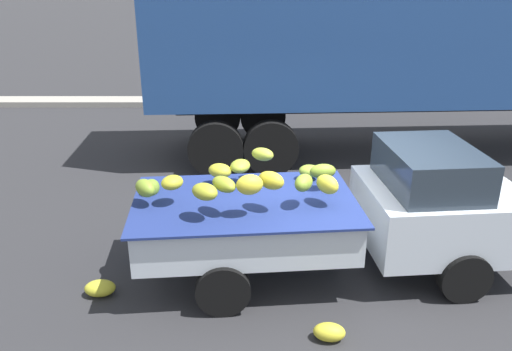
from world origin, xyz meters
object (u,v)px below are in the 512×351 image
object	(u,v)px
pickup_truck	(391,208)
semi_trailer	(436,34)
fallen_banana_bunch_by_wheel	(328,332)
fallen_banana_bunch_near_tailgate	(99,288)

from	to	relation	value
pickup_truck	semi_trailer	size ratio (longest dim) A/B	0.42
semi_trailer	fallen_banana_bunch_by_wheel	size ratio (longest dim) A/B	34.52
fallen_banana_bunch_by_wheel	pickup_truck	bearing A→B (deg)	56.43
semi_trailer	fallen_banana_bunch_near_tailgate	distance (m)	8.27
pickup_truck	fallen_banana_bunch_by_wheel	bearing A→B (deg)	-128.66
fallen_banana_bunch_near_tailgate	fallen_banana_bunch_by_wheel	distance (m)	2.85
semi_trailer	fallen_banana_bunch_near_tailgate	size ratio (longest dim) A/B	31.85
fallen_banana_bunch_near_tailgate	semi_trailer	bearing A→B (deg)	43.98
semi_trailer	fallen_banana_bunch_by_wheel	world-z (taller)	semi_trailer
pickup_truck	fallen_banana_bunch_near_tailgate	world-z (taller)	pickup_truck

